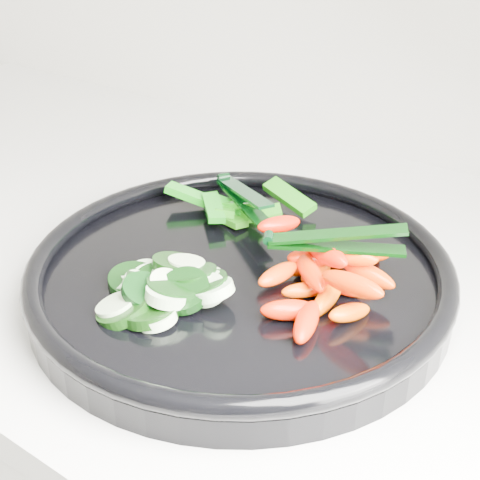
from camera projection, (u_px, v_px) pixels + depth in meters
The scene contains 6 objects.
veggie_tray at pixel (240, 274), 0.59m from camera, with size 0.42×0.42×0.04m.
cucumber_pile at pixel (163, 286), 0.55m from camera, with size 0.13×0.13×0.04m.
carrot_pile at pixel (325, 275), 0.55m from camera, with size 0.14×0.17×0.05m.
pepper_pile at pixel (235, 206), 0.68m from camera, with size 0.15×0.11×0.04m.
tong_carrot at pixel (332, 240), 0.54m from camera, with size 0.11×0.07×0.02m.
tong_pepper at pixel (242, 196), 0.66m from camera, with size 0.10×0.07×0.02m.
Camera 1 is at (0.10, 1.22, 1.27)m, focal length 50.00 mm.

